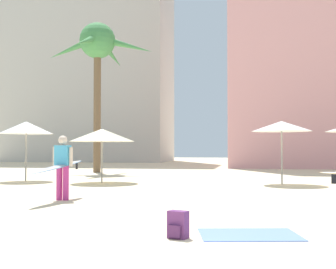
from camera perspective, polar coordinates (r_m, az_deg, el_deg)
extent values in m
cube|color=#BCB7AD|center=(50.16, -9.68, 13.13)|extent=(16.64, 8.01, 28.39)
cylinder|color=brown|center=(26.35, -8.82, 3.50)|extent=(0.41, 0.41, 7.52)
sphere|color=#428447|center=(26.95, -8.78, 11.49)|extent=(2.04, 2.04, 2.04)
cone|color=#428447|center=(26.49, -4.89, 10.93)|extent=(2.77, 0.68, 1.14)
cone|color=#428447|center=(28.38, -7.04, 9.81)|extent=(0.89, 2.73, 1.39)
cone|color=#428447|center=(27.69, -12.18, 10.28)|extent=(2.76, 0.80, 1.24)
cone|color=#428447|center=(25.21, -10.21, 11.39)|extent=(0.49, 2.72, 1.30)
cylinder|color=gray|center=(18.45, -8.24, -2.63)|extent=(0.06, 0.06, 2.15)
cone|color=beige|center=(18.46, -8.23, -0.08)|extent=(2.60, 2.60, 0.51)
cylinder|color=gray|center=(17.99, 13.99, -2.21)|extent=(0.06, 0.06, 2.41)
cone|color=white|center=(18.01, 13.97, 1.01)|extent=(2.29, 2.29, 0.39)
cylinder|color=gray|center=(20.11, -17.28, -2.00)|extent=(0.06, 0.06, 2.50)
cone|color=white|center=(20.12, -17.26, 0.82)|extent=(2.22, 2.22, 0.52)
cube|color=#6684E0|center=(7.56, 10.07, -12.17)|extent=(1.74, 1.37, 0.01)
cube|color=#663068|center=(7.16, 1.26, -11.15)|extent=(0.34, 0.27, 0.42)
cube|color=#512653|center=(7.07, 0.79, -11.96)|extent=(0.22, 0.13, 0.18)
cube|color=black|center=(9.25, 19.99, -5.24)|extent=(0.10, 0.04, 0.18)
cylinder|color=#B7337F|center=(12.49, -12.61, -5.89)|extent=(0.18, 0.18, 0.92)
cylinder|color=#B7337F|center=(12.60, -13.39, -5.85)|extent=(0.18, 0.18, 0.92)
cube|color=#4CB2DB|center=(12.51, -12.98, -2.54)|extent=(0.43, 0.28, 0.53)
sphere|color=beige|center=(12.51, -12.97, -0.68)|extent=(0.28, 0.28, 0.24)
cylinder|color=beige|center=(12.38, -12.01, -2.73)|extent=(0.12, 0.12, 0.51)
cylinder|color=beige|center=(12.65, -13.93, -2.69)|extent=(0.12, 0.12, 0.51)
ellipsoid|color=#B2B2B7|center=(12.24, -13.55, -3.92)|extent=(0.56, 2.66, 0.31)
ellipsoid|color=#286399|center=(12.24, -13.55, -3.92)|extent=(0.58, 2.67, 0.28)
cube|color=black|center=(13.19, -11.31, -3.87)|extent=(0.03, 0.12, 0.19)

